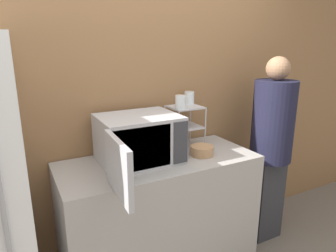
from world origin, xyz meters
TOP-DOWN VIEW (x-y plane):
  - wall_back at (0.00, 0.65)m, footprint 8.00×0.06m
  - counter at (0.00, 0.31)m, footprint 1.41×0.61m
  - microwave at (-0.15, 0.33)m, footprint 0.59×0.84m
  - dish_rack at (0.30, 0.47)m, footprint 0.25×0.23m
  - glass_front_left at (0.23, 0.41)m, footprint 0.08×0.08m
  - glass_back_right at (0.38, 0.53)m, footprint 0.08×0.08m
  - bowl at (0.31, 0.24)m, footprint 0.17×0.17m
  - person at (1.03, 0.24)m, footprint 0.35×0.35m

SIDE VIEW (x-z plane):
  - counter at x=0.00m, z-range 0.00..0.91m
  - person at x=1.03m, z-range 0.10..1.71m
  - bowl at x=0.31m, z-range 0.91..0.98m
  - microwave at x=-0.15m, z-range 0.91..1.24m
  - dish_rack at x=0.30m, z-range 0.98..1.31m
  - glass_front_left at x=0.23m, z-range 1.24..1.34m
  - glass_back_right at x=0.38m, z-range 1.24..1.34m
  - wall_back at x=0.00m, z-range 0.00..2.60m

